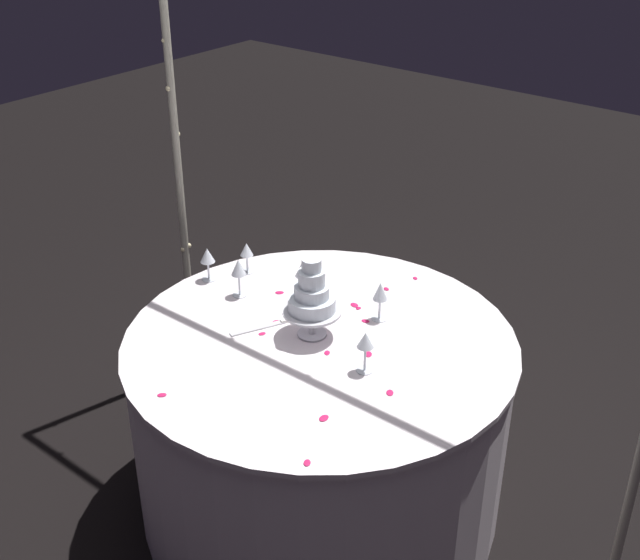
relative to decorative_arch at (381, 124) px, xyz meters
The scene contains 25 objects.
ground_plane 1.57m from the decorative_arch, 89.84° to the right, with size 12.00×12.00×0.00m, color black.
decorative_arch is the anchor object (origin of this frame).
main_table 1.18m from the decorative_arch, 89.84° to the right, with size 1.47×1.47×0.80m.
tiered_cake 0.67m from the decorative_arch, 96.95° to the right, with size 0.22×0.22×0.32m.
wine_glass_0 0.78m from the decorative_arch, 58.47° to the right, with size 0.06×0.06×0.16m.
wine_glass_1 0.95m from the decorative_arch, 156.72° to the right, with size 0.06×0.06×0.15m.
wine_glass_2 0.63m from the decorative_arch, 45.54° to the right, with size 0.06×0.06×0.16m.
wine_glass_3 0.87m from the decorative_arch, 167.44° to the right, with size 0.06×0.06×0.14m.
wine_glass_4 0.82m from the decorative_arch, 147.25° to the right, with size 0.06×0.06×0.16m.
wine_glass_5 0.68m from the decorative_arch, 147.71° to the right, with size 0.06×0.06×0.16m.
cake_knife 0.85m from the decorative_arch, 117.85° to the right, with size 0.15×0.28×0.01m.
rose_petal_0 0.84m from the decorative_arch, 119.50° to the right, with size 0.04×0.03×0.00m, color #C61951.
rose_petal_1 0.82m from the decorative_arch, 57.71° to the right, with size 0.04×0.03×0.00m, color #C61951.
rose_petal_2 1.21m from the decorative_arch, 101.65° to the right, with size 0.03×0.02×0.00m, color #C61951.
rose_petal_3 0.74m from the decorative_arch, 100.56° to the left, with size 0.03×0.02×0.00m, color #C61951.
rose_petal_4 0.74m from the decorative_arch, 103.69° to the right, with size 0.02×0.02×0.00m, color #C61951.
rose_petal_5 0.78m from the decorative_arch, 85.64° to the left, with size 0.03×0.02×0.00m, color #C61951.
rose_petal_6 0.83m from the decorative_arch, 152.41° to the right, with size 0.04×0.02×0.00m, color #C61951.
rose_petal_7 0.74m from the decorative_arch, 124.29° to the right, with size 0.04×0.03×0.00m, color #C61951.
rose_petal_8 1.06m from the decorative_arch, 66.62° to the right, with size 0.04×0.03×0.00m, color #C61951.
rose_petal_9 0.95m from the decorative_arch, 49.43° to the right, with size 0.03×0.02×0.00m, color #C61951.
rose_petal_10 0.75m from the decorative_arch, 67.01° to the right, with size 0.03×0.02×0.00m, color #C61951.
rose_petal_11 1.23m from the decorative_arch, 66.20° to the right, with size 0.03×0.02×0.00m, color #C61951.
rose_petal_12 0.88m from the decorative_arch, 112.67° to the right, with size 0.03×0.02×0.00m, color #C61951.
rose_petal_13 0.84m from the decorative_arch, 78.87° to the right, with size 0.03×0.02×0.00m, color #C61951.
Camera 1 is at (1.61, -2.00, 2.46)m, focal length 46.34 mm.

